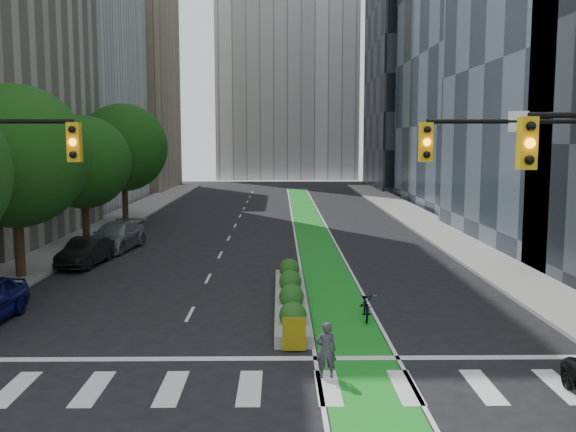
{
  "coord_description": "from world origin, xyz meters",
  "views": [
    {
      "loc": [
        0.77,
        -16.76,
        6.33
      ],
      "look_at": [
        1.14,
        10.97,
        3.0
      ],
      "focal_mm": 40.0,
      "sensor_mm": 36.0,
      "label": 1
    }
  ],
  "objects_px": {
    "median_planter": "(291,297)",
    "cyclist": "(326,350)",
    "bicycle": "(366,305)",
    "parked_car_left_far": "(116,236)",
    "parked_car_left_mid": "(85,252)"
  },
  "relations": [
    {
      "from": "bicycle",
      "to": "parked_car_left_mid",
      "type": "distance_m",
      "value": 16.06
    },
    {
      "from": "cyclist",
      "to": "bicycle",
      "type": "bearing_deg",
      "value": -112.28
    },
    {
      "from": "parked_car_left_mid",
      "to": "parked_car_left_far",
      "type": "height_order",
      "value": "parked_car_left_far"
    },
    {
      "from": "cyclist",
      "to": "parked_car_left_mid",
      "type": "xyz_separation_m",
      "value": [
        -10.98,
        15.39,
        -0.07
      ]
    },
    {
      "from": "median_planter",
      "to": "bicycle",
      "type": "relative_size",
      "value": 5.49
    },
    {
      "from": "median_planter",
      "to": "parked_car_left_far",
      "type": "distance_m",
      "value": 16.03
    },
    {
      "from": "median_planter",
      "to": "parked_car_left_far",
      "type": "height_order",
      "value": "parked_car_left_far"
    },
    {
      "from": "median_planter",
      "to": "cyclist",
      "type": "height_order",
      "value": "cyclist"
    },
    {
      "from": "median_planter",
      "to": "cyclist",
      "type": "xyz_separation_m",
      "value": [
        0.8,
        -7.36,
        0.39
      ]
    },
    {
      "from": "median_planter",
      "to": "cyclist",
      "type": "distance_m",
      "value": 7.41
    },
    {
      "from": "median_planter",
      "to": "parked_car_left_far",
      "type": "bearing_deg",
      "value": 127.87
    },
    {
      "from": "cyclist",
      "to": "parked_car_left_far",
      "type": "xyz_separation_m",
      "value": [
        -10.64,
        20.01,
        0.02
      ]
    },
    {
      "from": "median_planter",
      "to": "bicycle",
      "type": "xyz_separation_m",
      "value": [
        2.63,
        -1.65,
        0.12
      ]
    },
    {
      "from": "bicycle",
      "to": "parked_car_left_far",
      "type": "height_order",
      "value": "parked_car_left_far"
    },
    {
      "from": "cyclist",
      "to": "parked_car_left_far",
      "type": "relative_size",
      "value": 0.28
    }
  ]
}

